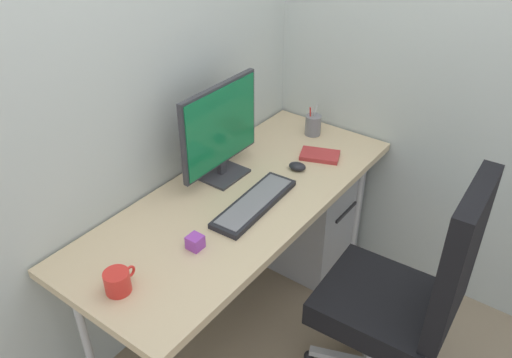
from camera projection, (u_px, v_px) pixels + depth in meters
ground_plane at (243, 317)px, 2.65m from camera, size 8.00×8.00×0.00m
wall_back at (166, 33)px, 2.06m from camera, size 3.33×0.04×2.80m
wall_side_right at (396, 11)px, 2.33m from camera, size 0.04×2.36×2.80m
desk at (240, 205)px, 2.26m from camera, size 1.63×0.66×0.76m
office_chair at (408, 293)px, 2.01m from camera, size 0.55×0.57×1.11m
filing_cabinet at (304, 214)px, 2.88m from camera, size 0.42×0.50×0.61m
monitor at (220, 130)px, 2.24m from camera, size 0.47×0.16×0.44m
keyboard at (255, 203)px, 2.16m from camera, size 0.47×0.16×0.03m
mouse at (297, 166)px, 2.40m from camera, size 0.07×0.09×0.04m
pen_holder at (313, 125)px, 2.67m from camera, size 0.08×0.08×0.17m
notebook at (320, 155)px, 2.50m from camera, size 0.17×0.21×0.02m
coffee_mug at (118, 282)px, 1.74m from camera, size 0.12×0.09×0.08m
desk_clamp_accessory at (195, 242)px, 1.93m from camera, size 0.06×0.06×0.05m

